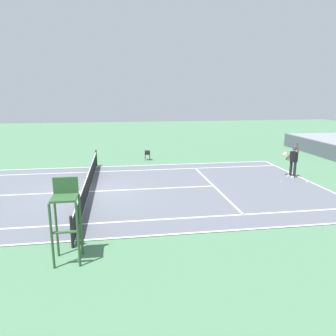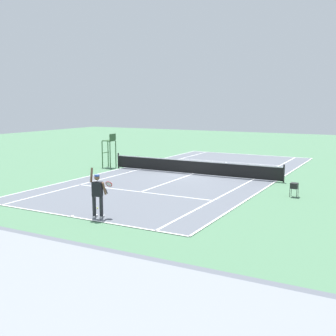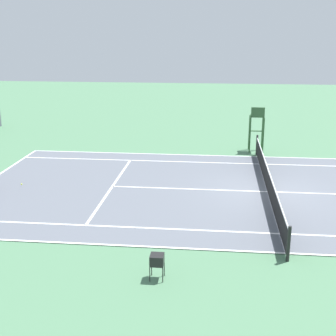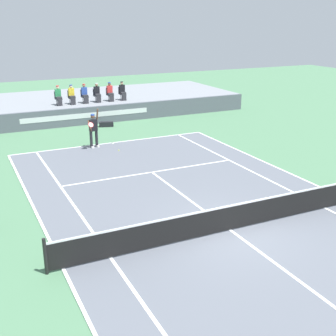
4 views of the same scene
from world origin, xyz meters
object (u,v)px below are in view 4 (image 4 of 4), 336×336
at_px(tennis_player, 93,130).
at_px(spectator_seated_3, 97,93).
at_px(spectator_seated_0, 58,96).
at_px(equipment_bag, 106,124).
at_px(tennis_ball, 119,150).
at_px(spectator_seated_4, 110,92).
at_px(spectator_seated_2, 85,94).
at_px(spectator_seated_1, 72,95).
at_px(spectator_seated_5, 122,91).

bearing_deg(tennis_player, spectator_seated_3, 71.00).
height_order(spectator_seated_0, equipment_bag, spectator_seated_0).
distance_m(spectator_seated_3, tennis_player, 7.32).
bearing_deg(tennis_ball, equipment_bag, 78.35).
height_order(spectator_seated_4, equipment_bag, spectator_seated_4).
bearing_deg(spectator_seated_2, spectator_seated_0, 180.00).
bearing_deg(spectator_seated_3, tennis_ball, -99.88).
distance_m(spectator_seated_1, tennis_ball, 8.24).
height_order(spectator_seated_0, spectator_seated_4, same).
bearing_deg(spectator_seated_0, tennis_player, -87.90).
bearing_deg(spectator_seated_3, tennis_player, -109.00).
distance_m(spectator_seated_0, tennis_player, 6.93).
distance_m(spectator_seated_1, spectator_seated_3, 1.74).
bearing_deg(spectator_seated_2, tennis_player, -102.33).
distance_m(spectator_seated_1, tennis_player, 6.95).
relative_size(spectator_seated_3, tennis_player, 0.61).
distance_m(spectator_seated_2, spectator_seated_3, 0.86).
xyz_separation_m(spectator_seated_3, equipment_bag, (-0.27, -2.55, -1.59)).
height_order(spectator_seated_1, tennis_player, spectator_seated_1).
bearing_deg(equipment_bag, spectator_seated_5, 50.75).
xyz_separation_m(spectator_seated_1, tennis_ball, (0.34, -8.05, -1.72)).
bearing_deg(spectator_seated_4, tennis_ball, -106.06).
bearing_deg(tennis_ball, spectator_seated_1, 92.42).
bearing_deg(tennis_ball, spectator_seated_3, 80.12).
height_order(spectator_seated_5, tennis_ball, spectator_seated_5).
relative_size(spectator_seated_1, tennis_player, 0.61).
height_order(spectator_seated_3, spectator_seated_5, same).
bearing_deg(equipment_bag, tennis_player, -115.89).
height_order(spectator_seated_2, tennis_player, spectator_seated_2).
height_order(spectator_seated_3, tennis_player, spectator_seated_3).
xyz_separation_m(spectator_seated_4, spectator_seated_5, (0.90, 0.00, 0.00)).
relative_size(spectator_seated_4, tennis_player, 0.61).
bearing_deg(spectator_seated_5, spectator_seated_2, 180.00).
bearing_deg(tennis_player, spectator_seated_2, 77.67).
height_order(spectator_seated_0, spectator_seated_5, same).
bearing_deg(spectator_seated_1, spectator_seated_3, 0.00).
bearing_deg(equipment_bag, spectator_seated_0, 132.68).
bearing_deg(spectator_seated_0, spectator_seated_5, 0.00).
relative_size(spectator_seated_4, equipment_bag, 1.33).
bearing_deg(equipment_bag, spectator_seated_4, 65.10).
distance_m(spectator_seated_0, spectator_seated_1, 0.88).
height_order(spectator_seated_4, spectator_seated_5, same).
xyz_separation_m(spectator_seated_0, tennis_player, (0.25, -6.88, -0.76)).
relative_size(spectator_seated_2, spectator_seated_5, 1.00).
bearing_deg(spectator_seated_0, equipment_bag, -47.32).
distance_m(spectator_seated_4, spectator_seated_5, 0.90).
bearing_deg(equipment_bag, spectator_seated_1, 120.01).
bearing_deg(spectator_seated_5, spectator_seated_4, 180.00).
distance_m(spectator_seated_1, spectator_seated_4, 2.66).
distance_m(spectator_seated_3, tennis_ball, 8.35).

